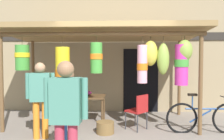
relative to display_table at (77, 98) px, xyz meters
name	(u,v)px	position (x,y,z in m)	size (l,w,h in m)	color
ground_plane	(115,135)	(1.04, -1.01, -0.64)	(30.00, 30.00, 0.00)	gray
shop_facade	(117,51)	(1.05, 1.46, 1.29)	(12.51, 0.29, 3.86)	#9E8966
market_stall_canopy	(105,41)	(0.78, -0.17, 1.48)	(4.97, 2.34, 2.48)	brown
display_table	(77,98)	(0.00, 0.00, 0.00)	(1.50, 0.70, 0.71)	brown
flower_heap_on_table	(80,93)	(0.08, 0.03, 0.14)	(0.66, 0.46, 0.14)	#D13399
folding_chair	(139,109)	(1.59, -0.59, -0.14)	(0.57, 0.57, 0.84)	#AD1E1E
wicker_basket_by_table	(105,127)	(0.82, -0.87, -0.51)	(0.40, 0.40, 0.27)	brown
parked_bicycle	(205,118)	(3.06, -0.74, -0.29)	(1.75, 0.44, 0.92)	black
vendor_in_orange	(66,111)	(0.45, -2.93, 0.33)	(0.59, 0.23, 1.64)	#B23347
customer_foreground	(68,107)	(0.31, -2.23, 0.24)	(0.47, 0.43, 1.51)	#2D5193
shopper_by_bananas	(40,94)	(-0.51, -1.26, 0.30)	(0.59, 0.29, 1.60)	orange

